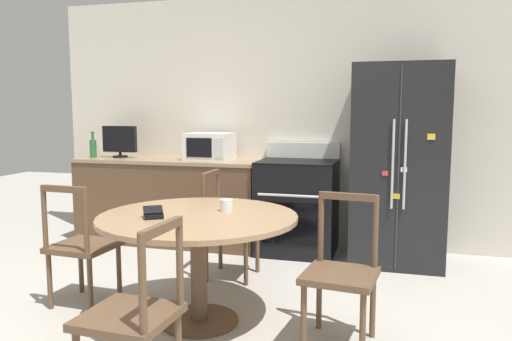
{
  "coord_description": "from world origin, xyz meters",
  "views": [
    {
      "loc": [
        1.08,
        -2.54,
        1.42
      ],
      "look_at": [
        0.06,
        1.15,
        0.95
      ],
      "focal_mm": 35.0,
      "sensor_mm": 36.0,
      "label": 1
    }
  ],
  "objects_px": {
    "refrigerator": "(398,165)",
    "oven_range": "(297,206)",
    "countertop_tv": "(120,141)",
    "counter_bottle": "(93,148)",
    "dining_chair_right": "(341,273)",
    "microwave": "(210,146)",
    "candle_glass": "(226,206)",
    "dining_chair_near": "(134,316)",
    "dining_chair_left": "(81,247)",
    "dining_chair_far": "(229,227)",
    "wallet": "(153,214)"
  },
  "relations": [
    {
      "from": "microwave",
      "to": "dining_chair_far",
      "type": "xyz_separation_m",
      "value": [
        0.52,
        -0.94,
        -0.6
      ]
    },
    {
      "from": "refrigerator",
      "to": "dining_chair_far",
      "type": "xyz_separation_m",
      "value": [
        -1.37,
        -0.83,
        -0.48
      ]
    },
    {
      "from": "dining_chair_left",
      "to": "dining_chair_far",
      "type": "height_order",
      "value": "same"
    },
    {
      "from": "refrigerator",
      "to": "oven_range",
      "type": "distance_m",
      "value": 1.05
    },
    {
      "from": "microwave",
      "to": "dining_chair_near",
      "type": "bearing_deg",
      "value": -76.53
    },
    {
      "from": "oven_range",
      "to": "counter_bottle",
      "type": "xyz_separation_m",
      "value": [
        -2.24,
        -0.07,
        0.54
      ]
    },
    {
      "from": "refrigerator",
      "to": "counter_bottle",
      "type": "xyz_separation_m",
      "value": [
        -3.19,
        -0.02,
        0.09
      ]
    },
    {
      "from": "counter_bottle",
      "to": "dining_chair_near",
      "type": "bearing_deg",
      "value": -53.69
    },
    {
      "from": "refrigerator",
      "to": "candle_glass",
      "type": "distance_m",
      "value": 1.97
    },
    {
      "from": "dining_chair_far",
      "to": "candle_glass",
      "type": "bearing_deg",
      "value": 17.69
    },
    {
      "from": "countertop_tv",
      "to": "wallet",
      "type": "height_order",
      "value": "countertop_tv"
    },
    {
      "from": "dining_chair_far",
      "to": "refrigerator",
      "type": "bearing_deg",
      "value": 121.83
    },
    {
      "from": "counter_bottle",
      "to": "candle_glass",
      "type": "bearing_deg",
      "value": -37.45
    },
    {
      "from": "oven_range",
      "to": "microwave",
      "type": "bearing_deg",
      "value": 176.79
    },
    {
      "from": "wallet",
      "to": "refrigerator",
      "type": "bearing_deg",
      "value": 51.89
    },
    {
      "from": "microwave",
      "to": "dining_chair_far",
      "type": "height_order",
      "value": "microwave"
    },
    {
      "from": "microwave",
      "to": "dining_chair_near",
      "type": "relative_size",
      "value": 0.52
    },
    {
      "from": "oven_range",
      "to": "dining_chair_right",
      "type": "bearing_deg",
      "value": -71.45
    },
    {
      "from": "oven_range",
      "to": "wallet",
      "type": "xyz_separation_m",
      "value": [
        -0.56,
        -1.98,
        0.29
      ]
    },
    {
      "from": "oven_range",
      "to": "dining_chair_left",
      "type": "height_order",
      "value": "oven_range"
    },
    {
      "from": "microwave",
      "to": "candle_glass",
      "type": "bearing_deg",
      "value": -65.96
    },
    {
      "from": "countertop_tv",
      "to": "dining_chair_near",
      "type": "height_order",
      "value": "countertop_tv"
    },
    {
      "from": "oven_range",
      "to": "dining_chair_left",
      "type": "distance_m",
      "value": 2.16
    },
    {
      "from": "counter_bottle",
      "to": "wallet",
      "type": "height_order",
      "value": "counter_bottle"
    },
    {
      "from": "refrigerator",
      "to": "candle_glass",
      "type": "height_order",
      "value": "refrigerator"
    },
    {
      "from": "oven_range",
      "to": "counter_bottle",
      "type": "height_order",
      "value": "counter_bottle"
    },
    {
      "from": "dining_chair_near",
      "to": "dining_chair_right",
      "type": "height_order",
      "value": "same"
    },
    {
      "from": "oven_range",
      "to": "dining_chair_far",
      "type": "xyz_separation_m",
      "value": [
        -0.42,
        -0.89,
        -0.03
      ]
    },
    {
      "from": "oven_range",
      "to": "dining_chair_right",
      "type": "xyz_separation_m",
      "value": [
        0.62,
        -1.86,
        -0.03
      ]
    },
    {
      "from": "dining_chair_right",
      "to": "candle_glass",
      "type": "xyz_separation_m",
      "value": [
        -0.8,
        0.2,
        0.33
      ]
    },
    {
      "from": "dining_chair_left",
      "to": "wallet",
      "type": "distance_m",
      "value": 0.8
    },
    {
      "from": "countertop_tv",
      "to": "dining_chair_far",
      "type": "distance_m",
      "value": 1.91
    },
    {
      "from": "microwave",
      "to": "dining_chair_near",
      "type": "xyz_separation_m",
      "value": [
        0.67,
        -2.81,
        -0.6
      ]
    },
    {
      "from": "microwave",
      "to": "candle_glass",
      "type": "height_order",
      "value": "microwave"
    },
    {
      "from": "dining_chair_near",
      "to": "dining_chair_far",
      "type": "height_order",
      "value": "same"
    },
    {
      "from": "dining_chair_near",
      "to": "dining_chair_left",
      "type": "bearing_deg",
      "value": 47.83
    },
    {
      "from": "counter_bottle",
      "to": "wallet",
      "type": "distance_m",
      "value": 2.55
    },
    {
      "from": "counter_bottle",
      "to": "dining_chair_far",
      "type": "relative_size",
      "value": 0.31
    },
    {
      "from": "microwave",
      "to": "dining_chair_near",
      "type": "height_order",
      "value": "microwave"
    },
    {
      "from": "dining_chair_near",
      "to": "microwave",
      "type": "bearing_deg",
      "value": 16.82
    },
    {
      "from": "countertop_tv",
      "to": "counter_bottle",
      "type": "distance_m",
      "value": 0.3
    },
    {
      "from": "dining_chair_left",
      "to": "microwave",
      "type": "bearing_deg",
      "value": 83.42
    },
    {
      "from": "microwave",
      "to": "wallet",
      "type": "relative_size",
      "value": 2.73
    },
    {
      "from": "microwave",
      "to": "candle_glass",
      "type": "xyz_separation_m",
      "value": [
        0.76,
        -1.71,
        -0.27
      ]
    },
    {
      "from": "dining_chair_left",
      "to": "wallet",
      "type": "relative_size",
      "value": 5.27
    },
    {
      "from": "dining_chair_left",
      "to": "candle_glass",
      "type": "height_order",
      "value": "dining_chair_left"
    },
    {
      "from": "countertop_tv",
      "to": "wallet",
      "type": "xyz_separation_m",
      "value": [
        1.41,
        -1.99,
        -0.32
      ]
    },
    {
      "from": "refrigerator",
      "to": "dining_chair_right",
      "type": "xyz_separation_m",
      "value": [
        -0.33,
        -1.81,
        -0.48
      ]
    },
    {
      "from": "refrigerator",
      "to": "oven_range",
      "type": "bearing_deg",
      "value": 176.87
    },
    {
      "from": "microwave",
      "to": "dining_chair_far",
      "type": "distance_m",
      "value": 1.23
    }
  ]
}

